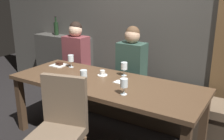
{
  "coord_description": "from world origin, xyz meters",
  "views": [
    {
      "loc": [
        1.49,
        -2.27,
        1.74
      ],
      "look_at": [
        0.01,
        0.13,
        0.84
      ],
      "focal_mm": 41.61,
      "sensor_mm": 36.0,
      "label": 1
    }
  ],
  "objects_px": {
    "chair_near_side": "(60,123)",
    "diner_bearded": "(132,59)",
    "wine_glass_near_left": "(124,67)",
    "wine_glass_end_left": "(71,59)",
    "espresso_cup": "(102,73)",
    "diner_redhead": "(76,50)",
    "wine_bottle_dark_red": "(56,28)",
    "wine_glass_near_right": "(84,74)",
    "banquette_bench": "(133,101)",
    "dining_table": "(105,89)",
    "wine_glass_end_right": "(124,84)",
    "dessert_plate": "(59,65)"
  },
  "relations": [
    {
      "from": "chair_near_side",
      "to": "wine_glass_near_left",
      "type": "bearing_deg",
      "value": 84.22
    },
    {
      "from": "chair_near_side",
      "to": "wine_glass_near_right",
      "type": "relative_size",
      "value": 5.98
    },
    {
      "from": "dining_table",
      "to": "diner_bearded",
      "type": "height_order",
      "value": "diner_bearded"
    },
    {
      "from": "diner_redhead",
      "to": "wine_bottle_dark_red",
      "type": "height_order",
      "value": "wine_bottle_dark_red"
    },
    {
      "from": "chair_near_side",
      "to": "wine_bottle_dark_red",
      "type": "relative_size",
      "value": 3.01
    },
    {
      "from": "diner_redhead",
      "to": "wine_glass_end_right",
      "type": "xyz_separation_m",
      "value": [
        1.34,
        -0.92,
        0.02
      ]
    },
    {
      "from": "banquette_bench",
      "to": "dessert_plate",
      "type": "bearing_deg",
      "value": -149.72
    },
    {
      "from": "diner_bearded",
      "to": "wine_glass_near_left",
      "type": "bearing_deg",
      "value": -74.98
    },
    {
      "from": "wine_glass_end_left",
      "to": "wine_glass_end_right",
      "type": "bearing_deg",
      "value": -22.84
    },
    {
      "from": "banquette_bench",
      "to": "wine_glass_near_left",
      "type": "distance_m",
      "value": 0.75
    },
    {
      "from": "wine_bottle_dark_red",
      "to": "diner_redhead",
      "type": "bearing_deg",
      "value": -25.57
    },
    {
      "from": "dining_table",
      "to": "diner_redhead",
      "type": "distance_m",
      "value": 1.23
    },
    {
      "from": "dessert_plate",
      "to": "wine_glass_near_right",
      "type": "bearing_deg",
      "value": -28.67
    },
    {
      "from": "diner_redhead",
      "to": "wine_glass_near_left",
      "type": "distance_m",
      "value": 1.15
    },
    {
      "from": "diner_bearded",
      "to": "wine_glass_near_left",
      "type": "relative_size",
      "value": 5.02
    },
    {
      "from": "diner_bearded",
      "to": "wine_glass_near_right",
      "type": "distance_m",
      "value": 0.9
    },
    {
      "from": "wine_glass_near_left",
      "to": "wine_glass_end_left",
      "type": "height_order",
      "value": "same"
    },
    {
      "from": "banquette_bench",
      "to": "wine_glass_end_right",
      "type": "relative_size",
      "value": 15.24
    },
    {
      "from": "dining_table",
      "to": "wine_bottle_dark_red",
      "type": "xyz_separation_m",
      "value": [
        -1.7,
        1.05,
        0.42
      ]
    },
    {
      "from": "espresso_cup",
      "to": "dining_table",
      "type": "bearing_deg",
      "value": -48.72
    },
    {
      "from": "banquette_bench",
      "to": "chair_near_side",
      "type": "relative_size",
      "value": 2.55
    },
    {
      "from": "wine_glass_end_left",
      "to": "dessert_plate",
      "type": "xyz_separation_m",
      "value": [
        -0.18,
        -0.03,
        -0.1
      ]
    },
    {
      "from": "diner_bearded",
      "to": "wine_glass_end_left",
      "type": "bearing_deg",
      "value": -144.94
    },
    {
      "from": "espresso_cup",
      "to": "wine_glass_end_right",
      "type": "bearing_deg",
      "value": -36.66
    },
    {
      "from": "wine_glass_end_right",
      "to": "espresso_cup",
      "type": "height_order",
      "value": "wine_glass_end_right"
    },
    {
      "from": "dessert_plate",
      "to": "wine_glass_near_left",
      "type": "bearing_deg",
      "value": 5.6
    },
    {
      "from": "dining_table",
      "to": "wine_glass_end_right",
      "type": "xyz_separation_m",
      "value": [
        0.36,
        -0.21,
        0.2
      ]
    },
    {
      "from": "dining_table",
      "to": "espresso_cup",
      "type": "height_order",
      "value": "espresso_cup"
    },
    {
      "from": "banquette_bench",
      "to": "diner_bearded",
      "type": "xyz_separation_m",
      "value": [
        -0.02,
        -0.01,
        0.61
      ]
    },
    {
      "from": "chair_near_side",
      "to": "wine_glass_end_left",
      "type": "xyz_separation_m",
      "value": [
        -0.66,
        0.95,
        0.3
      ]
    },
    {
      "from": "wine_glass_near_right",
      "to": "espresso_cup",
      "type": "relative_size",
      "value": 1.37
    },
    {
      "from": "wine_bottle_dark_red",
      "to": "chair_near_side",
      "type": "bearing_deg",
      "value": -46.65
    },
    {
      "from": "wine_glass_end_left",
      "to": "wine_glass_near_left",
      "type": "bearing_deg",
      "value": 4.6
    },
    {
      "from": "wine_bottle_dark_red",
      "to": "banquette_bench",
      "type": "bearing_deg",
      "value": -11.79
    },
    {
      "from": "chair_near_side",
      "to": "diner_bearded",
      "type": "bearing_deg",
      "value": 90.19
    },
    {
      "from": "dining_table",
      "to": "wine_glass_end_right",
      "type": "height_order",
      "value": "wine_glass_end_right"
    },
    {
      "from": "wine_glass_end_left",
      "to": "banquette_bench",
      "type": "bearing_deg",
      "value": 34.81
    },
    {
      "from": "chair_near_side",
      "to": "espresso_cup",
      "type": "height_order",
      "value": "chair_near_side"
    },
    {
      "from": "wine_bottle_dark_red",
      "to": "espresso_cup",
      "type": "distance_m",
      "value": 1.82
    },
    {
      "from": "wine_glass_near_right",
      "to": "diner_redhead",
      "type": "bearing_deg",
      "value": 132.8
    },
    {
      "from": "wine_glass_near_left",
      "to": "wine_glass_end_right",
      "type": "bearing_deg",
      "value": -61.06
    },
    {
      "from": "wine_glass_near_right",
      "to": "wine_glass_end_right",
      "type": "bearing_deg",
      "value": -1.07
    },
    {
      "from": "chair_near_side",
      "to": "diner_bearded",
      "type": "relative_size",
      "value": 1.19
    },
    {
      "from": "banquette_bench",
      "to": "wine_glass_near_left",
      "type": "height_order",
      "value": "wine_glass_near_left"
    },
    {
      "from": "diner_bearded",
      "to": "banquette_bench",
      "type": "bearing_deg",
      "value": 27.65
    },
    {
      "from": "wine_glass_near_right",
      "to": "wine_bottle_dark_red",
      "type": "bearing_deg",
      "value": 141.15
    },
    {
      "from": "dessert_plate",
      "to": "diner_redhead",
      "type": "bearing_deg",
      "value": 103.23
    },
    {
      "from": "wine_glass_near_right",
      "to": "dessert_plate",
      "type": "bearing_deg",
      "value": 151.33
    },
    {
      "from": "wine_glass_end_right",
      "to": "dessert_plate",
      "type": "bearing_deg",
      "value": 161.63
    },
    {
      "from": "dining_table",
      "to": "diner_redhead",
      "type": "xyz_separation_m",
      "value": [
        -0.99,
        0.71,
        0.18
      ]
    }
  ]
}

